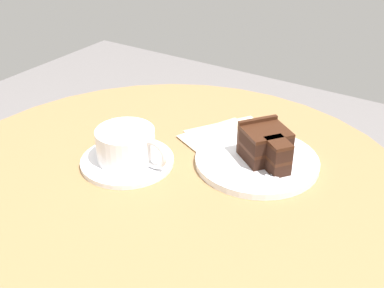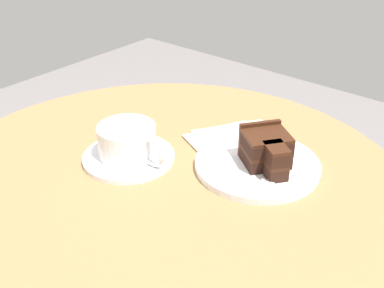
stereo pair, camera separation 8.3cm
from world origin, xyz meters
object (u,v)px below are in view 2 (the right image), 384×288
at_px(fork, 273,177).
at_px(cake_slice, 267,150).
at_px(cake_plate, 257,165).
at_px(coffee_cup, 128,141).
at_px(saucer, 129,157).
at_px(teaspoon, 145,142).
at_px(napkin, 237,143).

bearing_deg(fork, cake_slice, -139.84).
height_order(cake_plate, fork, fork).
relative_size(coffee_cup, cake_slice, 1.23).
xyz_separation_m(saucer, cake_slice, (0.21, 0.13, 0.04)).
distance_m(saucer, cake_slice, 0.25).
bearing_deg(fork, teaspoon, -86.51).
bearing_deg(teaspoon, cake_plate, -14.97).
height_order(saucer, fork, fork).
distance_m(saucer, teaspoon, 0.05).
bearing_deg(cake_plate, cake_slice, 14.38).
bearing_deg(teaspoon, fork, -24.29).
height_order(coffee_cup, napkin, coffee_cup).
relative_size(teaspoon, cake_slice, 0.77).
xyz_separation_m(coffee_cup, cake_slice, (0.21, 0.13, 0.00)).
bearing_deg(teaspoon, napkin, 7.76).
bearing_deg(saucer, fork, 21.91).
distance_m(cake_slice, napkin, 0.10).
height_order(teaspoon, cake_slice, cake_slice).
distance_m(fork, napkin, 0.14).
xyz_separation_m(cake_slice, napkin, (-0.09, 0.04, -0.04)).
xyz_separation_m(saucer, teaspoon, (-0.01, 0.05, 0.01)).
xyz_separation_m(teaspoon, cake_slice, (0.22, 0.08, 0.03)).
bearing_deg(cake_slice, napkin, 154.75).
distance_m(coffee_cup, napkin, 0.21).
relative_size(saucer, teaspoon, 1.90).
relative_size(cake_slice, fork, 0.85).
xyz_separation_m(cake_slice, fork, (0.03, -0.03, -0.03)).
height_order(cake_slice, fork, cake_slice).
distance_m(cake_plate, cake_slice, 0.04).
bearing_deg(saucer, cake_plate, 32.50).
distance_m(coffee_cup, cake_slice, 0.24).
relative_size(coffee_cup, teaspoon, 1.60).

